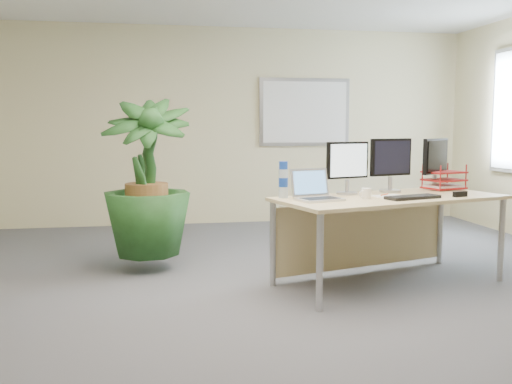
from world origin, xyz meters
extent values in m
plane|color=#4A4A50|center=(0.00, 0.00, 0.00)|extent=(8.00, 8.00, 0.00)
cube|color=beige|center=(0.00, 4.00, 1.35)|extent=(7.00, 0.04, 2.70)
cube|color=#A2A1A6|center=(1.20, 3.97, 1.55)|extent=(1.30, 0.03, 0.95)
cube|color=white|center=(1.20, 3.95, 1.55)|extent=(1.20, 0.01, 0.85)
cube|color=#D6BF7E|center=(1.07, 0.64, 0.74)|extent=(2.13, 1.35, 0.03)
cube|color=#D6BF7E|center=(0.96, 1.01, 0.36)|extent=(1.81, 0.54, 0.61)
cylinder|color=#AAAAAE|center=(0.27, 0.03, 0.36)|extent=(0.05, 0.05, 0.73)
cylinder|color=#AAAAAE|center=(2.07, 0.55, 0.36)|extent=(0.05, 0.05, 0.73)
cylinder|color=#AAAAAE|center=(0.07, 0.73, 0.36)|extent=(0.05, 0.05, 0.73)
cylinder|color=#AAAAAE|center=(1.87, 1.25, 0.36)|extent=(0.05, 0.05, 0.73)
imported|color=#183C16|center=(-0.98, 1.48, 0.75)|extent=(0.96, 0.96, 1.50)
cylinder|color=#AAAAAE|center=(0.76, 0.85, 0.77)|extent=(0.19, 0.19, 0.02)
cylinder|color=#AAAAAE|center=(0.76, 0.85, 0.83)|extent=(0.04, 0.04, 0.11)
cube|color=black|center=(0.76, 0.85, 1.06)|extent=(0.41, 0.15, 0.32)
cube|color=silver|center=(0.76, 0.83, 1.06)|extent=(0.36, 0.11, 0.28)
cylinder|color=#AAAAAE|center=(1.21, 0.96, 0.77)|extent=(0.20, 0.20, 0.02)
cylinder|color=#AAAAAE|center=(1.21, 0.96, 0.84)|extent=(0.04, 0.04, 0.12)
cube|color=black|center=(1.21, 0.96, 1.08)|extent=(0.43, 0.16, 0.34)
cube|color=black|center=(1.21, 0.94, 1.08)|extent=(0.38, 0.11, 0.30)
cylinder|color=#AAAAAE|center=(1.71, 1.09, 0.77)|extent=(0.20, 0.20, 0.02)
cylinder|color=#AAAAAE|center=(1.71, 1.09, 0.84)|extent=(0.04, 0.04, 0.12)
cube|color=black|center=(1.71, 1.09, 1.07)|extent=(0.37, 0.29, 0.33)
cube|color=black|center=(1.72, 1.07, 1.07)|extent=(0.32, 0.24, 0.29)
cube|color=silver|center=(0.40, 0.49, 0.77)|extent=(0.40, 0.33, 0.02)
cube|color=black|center=(0.40, 0.48, 0.78)|extent=(0.33, 0.23, 0.00)
cube|color=silver|center=(0.36, 0.63, 0.89)|extent=(0.35, 0.15, 0.23)
cube|color=#5A9BE8|center=(0.36, 0.63, 0.89)|extent=(0.30, 0.13, 0.19)
cube|color=black|center=(1.19, 0.46, 0.77)|extent=(0.50, 0.28, 0.03)
cylinder|color=white|center=(0.81, 0.52, 0.80)|extent=(0.08, 0.08, 0.09)
torus|color=white|center=(0.77, 0.52, 0.80)|extent=(0.06, 0.03, 0.06)
cube|color=white|center=(1.05, 0.61, 0.76)|extent=(0.30, 0.26, 0.01)
cylinder|color=#E44C19|center=(1.02, 0.64, 0.78)|extent=(0.10, 0.10, 0.01)
cylinder|color=yellow|center=(1.24, 0.62, 0.77)|extent=(0.11, 0.02, 0.02)
cylinder|color=silver|center=(0.15, 0.70, 0.88)|extent=(0.08, 0.08, 0.24)
cylinder|color=#1740B0|center=(0.15, 0.70, 1.03)|extent=(0.07, 0.07, 0.07)
cylinder|color=#1740B0|center=(0.15, 0.70, 0.89)|extent=(0.08, 0.08, 0.08)
cube|color=#A01413|center=(1.79, 1.06, 0.78)|extent=(0.41, 0.35, 0.02)
cube|color=#A01413|center=(1.79, 1.06, 0.85)|extent=(0.41, 0.35, 0.02)
cube|color=#A01413|center=(1.79, 1.06, 0.92)|extent=(0.41, 0.35, 0.02)
cube|color=white|center=(1.79, 1.06, 0.79)|extent=(0.37, 0.31, 0.02)
cube|color=black|center=(1.64, 0.51, 0.78)|extent=(0.14, 0.07, 0.05)
camera|label=1|loc=(-0.90, -3.90, 1.35)|focal=40.00mm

